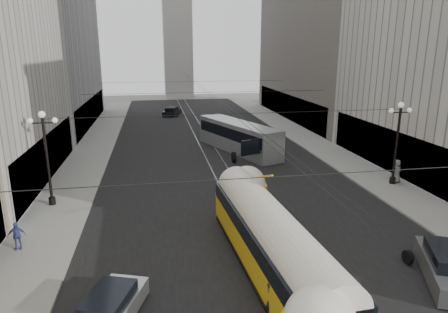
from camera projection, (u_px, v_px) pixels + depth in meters
name	position (u px, v px, depth m)	size (l,w,h in m)	color
road	(208.00, 148.00, 42.97)	(20.00, 85.00, 0.02)	black
sidewalk_left	(97.00, 144.00, 44.28)	(4.00, 72.00, 0.15)	gray
sidewalk_right	(302.00, 136.00, 48.28)	(4.00, 72.00, 0.15)	gray
rail_left	(201.00, 148.00, 42.85)	(0.12, 85.00, 0.04)	gray
rail_right	(215.00, 148.00, 43.10)	(0.12, 85.00, 0.04)	gray
building_left_far	(34.00, 16.00, 50.62)	(12.60, 28.60, 28.60)	#999999
building_right_far	(331.00, 5.00, 56.75)	(12.60, 32.60, 32.60)	#514C47
distant_tower	(177.00, 26.00, 84.19)	(6.00, 6.00, 31.36)	#B2AFA8
lamppost_left_mid	(46.00, 153.00, 26.11)	(1.86, 0.44, 6.37)	black
lamppost_right_mid	(397.00, 139.00, 30.30)	(1.86, 0.44, 6.37)	black
catenary	(210.00, 94.00, 40.49)	(25.00, 72.00, 0.23)	black
streetcar	(271.00, 241.00, 18.70)	(3.24, 15.59, 3.41)	gold
city_bus	(238.00, 136.00, 41.09)	(6.68, 12.45, 3.05)	#AEB2B4
sedan_silver	(109.00, 309.00, 15.47)	(3.01, 4.50, 1.32)	#AAAAAF
sedan_white_far	(223.00, 126.00, 51.79)	(2.75, 4.88, 1.45)	silver
sedan_dark_far	(172.00, 112.00, 63.58)	(3.28, 4.53, 1.32)	black
pedestrian_crossing_a	(271.00, 300.00, 15.68)	(0.59, 0.39, 1.62)	black
pedestrian_sidewalk_right	(397.00, 171.00, 31.25)	(0.90, 0.55, 1.84)	slate
pedestrian_sidewalk_left	(17.00, 236.00, 20.86)	(0.89, 0.50, 1.51)	#40488B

